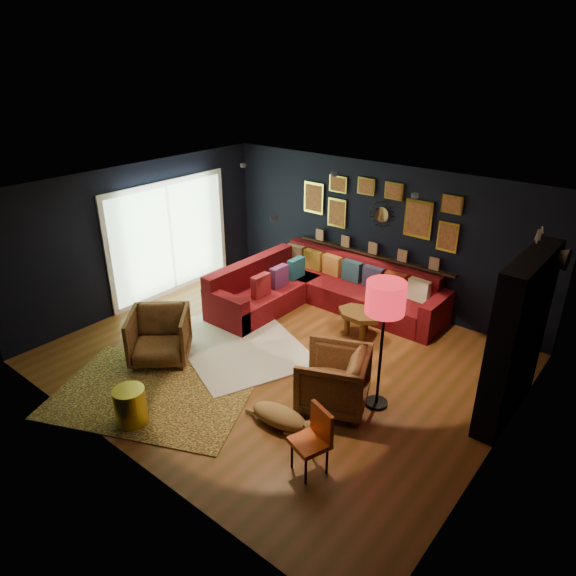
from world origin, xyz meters
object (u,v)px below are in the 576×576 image
Objects in this scene: floor_lamp at (385,303)px; sectional at (317,291)px; pouf at (278,291)px; coffee_table at (360,316)px; armchair_right at (333,376)px; dog at (279,413)px; orange_chair at (315,436)px; gold_stool at (131,406)px; armchair_left at (159,334)px.

sectional is at bearing 141.70° from floor_lamp.
pouf is at bearing 152.97° from floor_lamp.
armchair_right is at bearing -68.48° from coffee_table.
floor_lamp is 1.92m from dog.
gold_stool is at bearing -140.96° from orange_chair.
dog is (-0.28, -0.78, -0.26)m from armchair_right.
orange_chair is (1.22, -2.92, 0.12)m from coffee_table.
orange_chair is 1.81m from floor_lamp.
armchair_right reaches higher than gold_stool.
coffee_table is at bearing -19.50° from sectional.
gold_stool is 1.89m from dog.
armchair_left is 1.10× the size of orange_chair.
orange_chair is at bearing -88.40° from floor_lamp.
floor_lamp reaches higher than orange_chair.
armchair_right is at bearing 65.71° from dog.
armchair_left is 3.52m from floor_lamp.
pouf is 3.65m from floor_lamp.
sectional is 3.86× the size of armchair_left.
gold_stool is at bearing -65.40° from armchair_right.
armchair_left reaches higher than coffee_table.
armchair_left is 0.49× the size of floor_lamp.
pouf is 2.67m from armchair_left.
gold_stool is 0.28× the size of floor_lamp.
armchair_left reaches higher than orange_chair.
armchair_right is at bearing -140.52° from floor_lamp.
armchair_left is 2.43m from dog.
armchair_right is 1.78× the size of gold_stool.
sectional reaches higher than pouf.
coffee_table is 0.93× the size of armchair_left.
pouf is at bearing 45.18° from armchair_left.
sectional is 6.08× the size of pouf.
orange_chair is at bearing -67.28° from coffee_table.
orange_chair is (2.28, 0.82, 0.22)m from gold_stool.
orange_chair reaches higher than coffee_table.
gold_stool reaches higher than pouf.
floor_lamp is (2.35, -1.86, 1.20)m from sectional.
floor_lamp is (3.04, -1.55, 1.31)m from pouf.
armchair_left is at bearing -160.69° from floor_lamp.
armchair_right is 0.86m from dog.
orange_chair is 0.74× the size of dog.
dog is at bearing 176.89° from orange_chair.
orange_chair reaches higher than pouf.
pouf is 3.55m from dog.
gold_stool is (0.11, -4.16, -0.07)m from sectional.
pouf is 0.63× the size of armchair_right.
floor_lamp is at bearing -50.70° from coffee_table.
sectional is 0.76m from pouf.
armchair_left is at bearing -167.41° from orange_chair.
armchair_right is at bearing -36.85° from pouf.
pouf is (-1.86, 0.11, -0.13)m from coffee_table.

